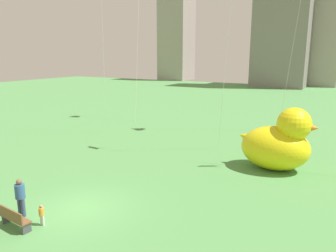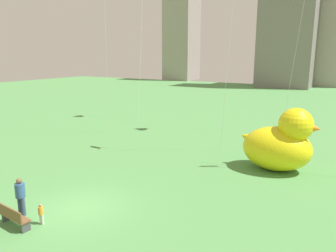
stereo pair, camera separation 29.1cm
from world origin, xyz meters
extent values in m
plane|color=#508D4B|center=(0.00, 0.00, 0.00)|extent=(140.00, 140.00, 0.00)
cube|color=brown|center=(-1.09, -2.51, 0.42)|extent=(1.69, 0.60, 0.06)
cube|color=brown|center=(-1.11, -2.71, 0.68)|extent=(1.66, 0.21, 0.45)
cube|color=#47474C|center=(-1.83, -2.45, 0.20)|extent=(0.11, 0.38, 0.39)
cube|color=#47474C|center=(-0.34, -2.58, 0.20)|extent=(0.11, 0.38, 0.39)
cylinder|color=#38476B|center=(-1.86, -1.74, 0.42)|extent=(0.19, 0.19, 0.85)
cylinder|color=#38476B|center=(-1.64, -1.74, 0.42)|extent=(0.19, 0.19, 0.85)
cylinder|color=#33598C|center=(-1.75, -1.74, 1.17)|extent=(0.42, 0.42, 0.64)
sphere|color=brown|center=(-1.75, -1.74, 1.61)|extent=(0.25, 0.25, 0.25)
cylinder|color=silver|center=(-0.35, -1.85, 0.23)|extent=(0.10, 0.10, 0.45)
cylinder|color=silver|center=(-0.24, -1.85, 0.23)|extent=(0.10, 0.10, 0.45)
cylinder|color=gold|center=(-0.30, -1.85, 0.62)|extent=(0.23, 0.23, 0.34)
sphere|color=#A87C5B|center=(-0.30, -1.85, 0.86)|extent=(0.13, 0.13, 0.13)
ellipsoid|color=yellow|center=(6.68, 10.11, 1.36)|extent=(4.18, 3.09, 2.72)
sphere|color=yellow|center=(7.68, 10.11, 2.97)|extent=(2.03, 2.03, 2.03)
cone|color=orange|center=(8.60, 10.11, 2.87)|extent=(0.92, 0.92, 0.92)
cone|color=yellow|center=(4.87, 10.11, 1.82)|extent=(1.25, 1.09, 1.31)
cube|color=#9E938C|center=(-34.00, 73.16, 11.58)|extent=(8.06, 7.88, 23.15)
cube|color=gray|center=(-4.00, 65.29, 15.71)|extent=(11.30, 7.84, 31.41)
cube|color=#9E938C|center=(2.00, 73.59, 15.63)|extent=(10.62, 8.49, 31.26)
cylinder|color=silver|center=(-8.35, 11.92, 9.79)|extent=(1.39, 1.38, 19.58)
cylinder|color=silver|center=(5.86, 20.57, 10.66)|extent=(2.25, 2.14, 21.33)
cylinder|color=silver|center=(-9.90, 19.27, 8.06)|extent=(1.39, 3.35, 16.12)
cylinder|color=silver|center=(2.71, 11.80, 7.31)|extent=(1.40, 1.69, 14.61)
camera|label=1|loc=(10.47, -10.11, 7.04)|focal=34.73mm
camera|label=2|loc=(10.72, -9.96, 7.04)|focal=34.73mm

